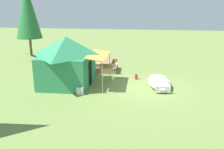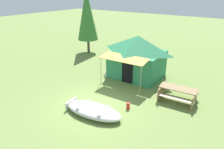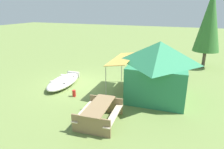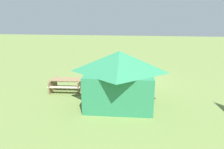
{
  "view_description": "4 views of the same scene",
  "coord_description": "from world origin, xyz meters",
  "px_view_note": "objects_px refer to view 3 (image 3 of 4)",
  "views": [
    {
      "loc": [
        -12.53,
        -0.4,
        4.25
      ],
      "look_at": [
        -0.24,
        1.76,
        0.77
      ],
      "focal_mm": 37.3,
      "sensor_mm": 36.0,
      "label": 1
    },
    {
      "loc": [
        6.07,
        -7.07,
        5.56
      ],
      "look_at": [
        -0.02,
        1.44,
        1.15
      ],
      "focal_mm": 32.72,
      "sensor_mm": 36.0,
      "label": 2
    },
    {
      "loc": [
        9.55,
        5.8,
        4.32
      ],
      "look_at": [
        0.76,
        2.27,
        1.13
      ],
      "focal_mm": 31.96,
      "sensor_mm": 36.0,
      "label": 3
    },
    {
      "loc": [
        -1.14,
        14.09,
        4.29
      ],
      "look_at": [
        0.63,
        1.99,
        0.93
      ],
      "focal_mm": 32.7,
      "sensor_mm": 36.0,
      "label": 4
    }
  ],
  "objects_px": {
    "picnic_table": "(99,111)",
    "cooler_box": "(140,80)",
    "beached_rowboat": "(63,81)",
    "canvas_cabin_tent": "(158,68)",
    "pine_tree_back_right": "(210,20)",
    "fuel_can": "(74,93)"
  },
  "relations": [
    {
      "from": "pine_tree_back_right",
      "to": "cooler_box",
      "type": "bearing_deg",
      "value": -35.31
    },
    {
      "from": "picnic_table",
      "to": "pine_tree_back_right",
      "type": "relative_size",
      "value": 0.36
    },
    {
      "from": "beached_rowboat",
      "to": "picnic_table",
      "type": "height_order",
      "value": "picnic_table"
    },
    {
      "from": "beached_rowboat",
      "to": "canvas_cabin_tent",
      "type": "distance_m",
      "value": 5.46
    },
    {
      "from": "cooler_box",
      "to": "pine_tree_back_right",
      "type": "relative_size",
      "value": 0.09
    },
    {
      "from": "canvas_cabin_tent",
      "to": "fuel_can",
      "type": "distance_m",
      "value": 4.43
    },
    {
      "from": "beached_rowboat",
      "to": "fuel_can",
      "type": "bearing_deg",
      "value": 52.13
    },
    {
      "from": "picnic_table",
      "to": "fuel_can",
      "type": "relative_size",
      "value": 6.06
    },
    {
      "from": "canvas_cabin_tent",
      "to": "beached_rowboat",
      "type": "bearing_deg",
      "value": -83.4
    },
    {
      "from": "beached_rowboat",
      "to": "cooler_box",
      "type": "distance_m",
      "value": 4.55
    },
    {
      "from": "cooler_box",
      "to": "beached_rowboat",
      "type": "bearing_deg",
      "value": -63.72
    },
    {
      "from": "cooler_box",
      "to": "fuel_can",
      "type": "relative_size",
      "value": 1.52
    },
    {
      "from": "picnic_table",
      "to": "pine_tree_back_right",
      "type": "distance_m",
      "value": 11.09
    },
    {
      "from": "canvas_cabin_tent",
      "to": "pine_tree_back_right",
      "type": "distance_m",
      "value": 7.19
    },
    {
      "from": "fuel_can",
      "to": "cooler_box",
      "type": "bearing_deg",
      "value": 139.3
    },
    {
      "from": "canvas_cabin_tent",
      "to": "fuel_can",
      "type": "bearing_deg",
      "value": -66.3
    },
    {
      "from": "picnic_table",
      "to": "cooler_box",
      "type": "relative_size",
      "value": 3.97
    },
    {
      "from": "beached_rowboat",
      "to": "pine_tree_back_right",
      "type": "relative_size",
      "value": 0.54
    },
    {
      "from": "canvas_cabin_tent",
      "to": "picnic_table",
      "type": "distance_m",
      "value": 3.92
    },
    {
      "from": "beached_rowboat",
      "to": "canvas_cabin_tent",
      "type": "height_order",
      "value": "canvas_cabin_tent"
    },
    {
      "from": "pine_tree_back_right",
      "to": "picnic_table",
      "type": "bearing_deg",
      "value": -22.18
    },
    {
      "from": "fuel_can",
      "to": "pine_tree_back_right",
      "type": "relative_size",
      "value": 0.06
    }
  ]
}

